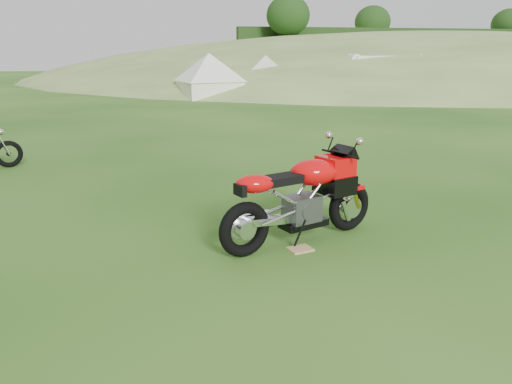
{
  "coord_description": "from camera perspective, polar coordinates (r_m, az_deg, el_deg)",
  "views": [
    {
      "loc": [
        -1.31,
        -4.83,
        2.17
      ],
      "look_at": [
        -0.26,
        0.4,
        0.67
      ],
      "focal_mm": 35.0,
      "sensor_mm": 36.0,
      "label": 1
    }
  ],
  "objects": [
    {
      "name": "ground",
      "position": [
        5.46,
        3.54,
        -7.8
      ],
      "size": [
        120.0,
        120.0,
        0.0
      ],
      "primitive_type": "plane",
      "color": "#18450E",
      "rests_on": "ground"
    },
    {
      "name": "hillside",
      "position": [
        51.53,
        18.58,
        12.5
      ],
      "size": [
        80.0,
        64.0,
        8.0
      ],
      "primitive_type": "ellipsoid",
      "color": "#607C3F",
      "rests_on": "ground"
    },
    {
      "name": "hedgerow",
      "position": [
        51.53,
        18.58,
        12.5
      ],
      "size": [
        36.0,
        1.2,
        8.6
      ],
      "primitive_type": null,
      "color": "black",
      "rests_on": "ground"
    },
    {
      "name": "sport_motorcycle",
      "position": [
        5.78,
        5.17,
        0.03
      ],
      "size": [
        2.1,
        1.24,
        1.24
      ],
      "primitive_type": null,
      "rotation": [
        0.0,
        0.0,
        0.38
      ],
      "color": "red",
      "rests_on": "ground"
    },
    {
      "name": "plywood_board",
      "position": [
        5.73,
        5.07,
        -6.52
      ],
      "size": [
        0.31,
        0.27,
        0.02
      ],
      "primitive_type": "cube",
      "rotation": [
        0.0,
        0.0,
        0.26
      ],
      "color": "tan",
      "rests_on": "ground"
    },
    {
      "name": "tent_left",
      "position": [
        25.01,
        -5.35,
        13.31
      ],
      "size": [
        3.21,
        3.21,
        2.32
      ],
      "primitive_type": null,
      "rotation": [
        0.0,
        0.0,
        0.23
      ],
      "color": "white",
      "rests_on": "ground"
    },
    {
      "name": "tent_mid",
      "position": [
        27.3,
        1.1,
        13.49
      ],
      "size": [
        2.88,
        2.88,
        2.24
      ],
      "primitive_type": null,
      "rotation": [
        0.0,
        0.0,
        -0.12
      ],
      "color": "beige",
      "rests_on": "ground"
    },
    {
      "name": "caravan",
      "position": [
        28.64,
        14.24,
        12.92
      ],
      "size": [
        4.46,
        2.21,
        2.03
      ],
      "primitive_type": null,
      "rotation": [
        0.0,
        0.0,
        -0.06
      ],
      "color": "white",
      "rests_on": "ground"
    }
  ]
}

